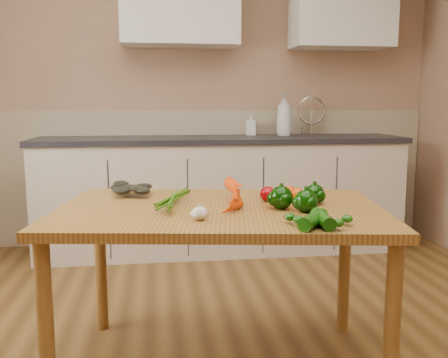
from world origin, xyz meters
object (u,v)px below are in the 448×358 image
soap_bottle_c (285,125)px  tomato_a (268,194)px  soap_bottle_a (284,114)px  carrot_bunch (214,198)px  leafy_greens (129,185)px  garlic_bulb (200,213)px  zucchini_a (323,219)px  soap_bottle_b (251,124)px  pepper_a (281,198)px  pepper_b (315,194)px  tomato_c (298,194)px  zucchini_b (313,220)px  table (220,225)px  pepper_c (306,201)px  tomato_b (289,192)px

soap_bottle_c → tomato_a: size_ratio=2.37×
soap_bottle_a → carrot_bunch: 2.06m
soap_bottle_c → carrot_bunch: bearing=-100.8°
leafy_greens → garlic_bulb: (0.29, -0.54, -0.02)m
zucchini_a → soap_bottle_b: bearing=85.4°
pepper_a → pepper_b: size_ratio=1.11×
zucchini_a → tomato_a: bearing=101.4°
soap_bottle_b → pepper_a: bearing=-173.0°
tomato_c → zucchini_b: 0.49m
soap_bottle_c → zucchini_b: (-0.49, -2.30, -0.23)m
pepper_a → pepper_b: 0.19m
zucchini_b → table: bearing=126.2°
pepper_c → zucchini_b: pepper_c is taller
leafy_greens → soap_bottle_b: bearing=61.6°
carrot_bunch → pepper_b: 0.44m
carrot_bunch → tomato_b: carrot_bunch is taller
zucchini_a → tomato_b: bearing=88.1°
tomato_c → pepper_c: bearing=-98.8°
pepper_c → tomato_b: size_ratio=1.40×
soap_bottle_a → tomato_b: 1.83m
leafy_greens → tomato_a: 0.66m
soap_bottle_c → pepper_b: 1.96m
leafy_greens → pepper_c: 0.86m
carrot_bunch → pepper_b: pepper_b is taller
pepper_b → tomato_c: bearing=118.1°
soap_bottle_a → zucchini_b: (-0.48, -2.28, -0.32)m
leafy_greens → zucchini_a: size_ratio=1.10×
soap_bottle_a → zucchini_a: bearing=-71.2°
carrot_bunch → garlic_bulb: 0.26m
table → soap_bottle_b: soap_bottle_b is taller
pepper_b → zucchini_a: 0.39m
soap_bottle_c → zucchini_a: 2.35m
soap_bottle_b → tomato_a: (-0.28, -1.89, -0.23)m
soap_bottle_c → garlic_bulb: size_ratio=2.78×
tomato_c → leafy_greens: bearing=163.8°
carrot_bunch → tomato_c: (0.39, 0.08, -0.01)m
carrot_bunch → zucchini_b: bearing=-43.9°
soap_bottle_a → tomato_c: size_ratio=5.50×
pepper_b → soap_bottle_b: bearing=87.2°
soap_bottle_a → zucchini_a: 2.34m
pepper_b → zucchini_a: (-0.09, -0.38, -0.02)m
garlic_bulb → pepper_b: pepper_b is taller
soap_bottle_c → pepper_c: (-0.45, -2.07, -0.21)m
carrot_bunch → zucchini_b: carrot_bunch is taller
soap_bottle_c → pepper_c: soap_bottle_c is taller
table → tomato_a: (0.23, 0.09, 0.11)m
soap_bottle_a → tomato_b: size_ratio=5.26×
table → tomato_c: size_ratio=23.72×
pepper_a → tomato_c: 0.21m
garlic_bulb → soap_bottle_b: bearing=74.4°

